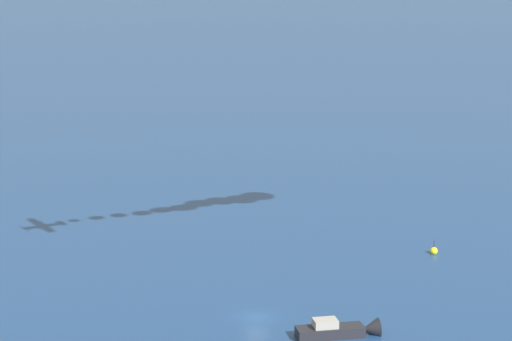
{
  "coord_description": "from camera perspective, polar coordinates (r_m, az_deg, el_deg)",
  "views": [
    {
      "loc": [
        -56.01,
        102.64,
        42.72
      ],
      "look_at": [
        0.0,
        0.0,
        17.56
      ],
      "focal_mm": 74.05,
      "sensor_mm": 36.0,
      "label": 1
    }
  ],
  "objects": [
    {
      "name": "motorboat_offshore",
      "position": [
        118.88,
        4.64,
        -8.58
      ],
      "size": [
        8.75,
        7.87,
        2.72
      ],
      "color": "black",
      "rests_on": "ground_plane"
    },
    {
      "name": "ground_plane",
      "position": [
        124.48,
        -0.0,
        -7.93
      ],
      "size": [
        2000.0,
        2000.0,
        0.0
      ],
      "primitive_type": "plane",
      "color": "navy"
    },
    {
      "name": "marker_buoy",
      "position": [
        151.05,
        9.58,
        -4.31
      ],
      "size": [
        1.1,
        1.1,
        2.1
      ],
      "color": "yellow",
      "rests_on": "ground_plane"
    }
  ]
}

